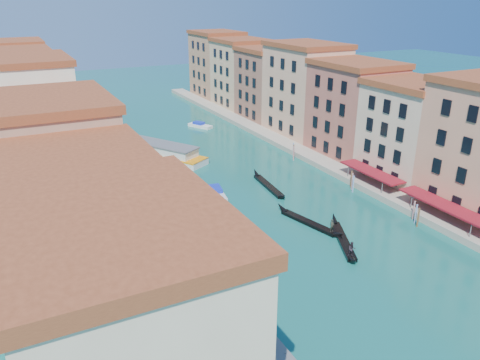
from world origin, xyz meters
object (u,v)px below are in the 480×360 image
at_px(vaporetto_stop, 240,356).
at_px(gondola_right, 344,240).
at_px(gondola_fore, 309,221).
at_px(vaporetto_near, 215,287).
at_px(vaporetto_far, 159,151).

xyz_separation_m(vaporetto_stop, gondola_right, (22.19, 13.84, -0.93)).
bearing_deg(vaporetto_stop, gondola_fore, 43.97).
relative_size(gondola_fore, gondola_right, 1.02).
height_order(vaporetto_near, gondola_fore, vaporetto_near).
relative_size(vaporetto_stop, gondola_fore, 1.28).
bearing_deg(gondola_fore, vaporetto_far, 91.07).
xyz_separation_m(vaporetto_stop, gondola_fore, (21.28, 20.52, -1.01)).
bearing_deg(vaporetto_near, gondola_right, 22.93).
height_order(vaporetto_near, gondola_right, vaporetto_near).
relative_size(vaporetto_stop, vaporetto_near, 0.79).
distance_m(vaporetto_near, gondola_right, 20.19).
bearing_deg(vaporetto_far, vaporetto_stop, -131.78).
bearing_deg(gondola_right, vaporetto_near, -145.57).
relative_size(vaporetto_far, gondola_right, 1.65).
bearing_deg(gondola_right, vaporetto_far, 129.04).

